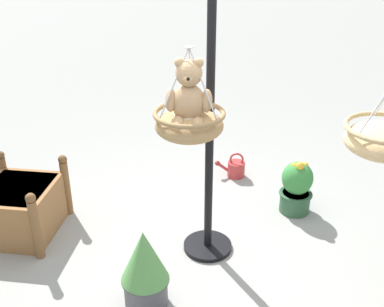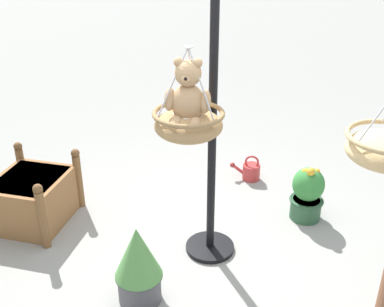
% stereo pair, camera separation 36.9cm
% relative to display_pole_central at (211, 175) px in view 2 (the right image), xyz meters
% --- Properties ---
extents(ground_plane, '(40.00, 40.00, 0.00)m').
position_rel_display_pole_central_xyz_m(ground_plane, '(0.12, 0.17, -0.77)').
color(ground_plane, gray).
extents(display_pole_central, '(0.44, 0.44, 2.48)m').
position_rel_display_pole_central_xyz_m(display_pole_central, '(0.00, 0.00, 0.00)').
color(display_pole_central, black).
rests_on(display_pole_central, ground).
extents(hanging_basket_with_teddy, '(0.54, 0.54, 0.70)m').
position_rel_display_pole_central_xyz_m(hanging_basket_with_teddy, '(0.15, 0.25, 0.57)').
color(hanging_basket_with_teddy, '#A37F51').
extents(teddy_bear, '(0.34, 0.31, 0.50)m').
position_rel_display_pole_central_xyz_m(teddy_bear, '(0.15, 0.27, 0.79)').
color(teddy_bear, tan).
extents(wooden_planter_box, '(0.78, 0.85, 0.66)m').
position_rel_display_pole_central_xyz_m(wooden_planter_box, '(1.78, -0.17, -0.51)').
color(wooden_planter_box, olive).
rests_on(wooden_planter_box, ground).
extents(potted_plant_bushy_green, '(0.37, 0.37, 0.68)m').
position_rel_display_pole_central_xyz_m(potted_plant_bushy_green, '(0.46, 0.72, -0.43)').
color(potted_plant_bushy_green, '#4C4C51').
rests_on(potted_plant_bushy_green, ground).
extents(potted_plant_conical_shrub, '(0.34, 0.34, 0.60)m').
position_rel_display_pole_central_xyz_m(potted_plant_conical_shrub, '(-0.88, -0.67, -0.50)').
color(potted_plant_conical_shrub, '#2D5638').
rests_on(potted_plant_conical_shrub, ground).
extents(watering_can, '(0.35, 0.20, 0.30)m').
position_rel_display_pole_central_xyz_m(watering_can, '(-0.29, -1.36, -0.67)').
color(watering_can, '#B23333').
rests_on(watering_can, ground).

